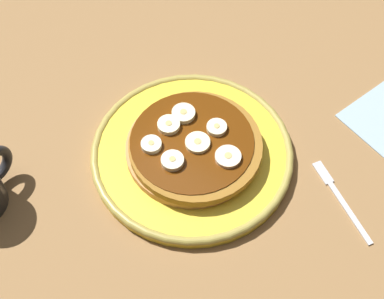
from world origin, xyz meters
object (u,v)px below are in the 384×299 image
Objects in this scene: banana_slice_2 at (167,127)px; banana_slice_6 at (151,145)px; banana_slice_1 at (228,157)px; banana_slice_3 at (217,128)px; banana_slice_4 at (183,114)px; plate at (192,153)px; banana_slice_0 at (199,142)px; fork at (339,196)px; pancake_stack at (193,148)px; banana_slice_5 at (175,162)px.

banana_slice_2 and banana_slice_6 have the same top height.
banana_slice_1 is 9.06cm from banana_slice_2.
banana_slice_2 is at bearing 125.28° from banana_slice_3.
banana_slice_4 is at bearing 75.94° from banana_slice_1.
banana_slice_4 is at bearing 98.53° from banana_slice_3.
plate is 8.32× the size of banana_slice_0.
fork is at bearing -80.81° from banana_slice_4.
pancake_stack is (-0.15, -0.27, 1.77)cm from plate.
banana_slice_1 is at bearing -127.59° from banana_slice_3.
banana_slice_1 reaches higher than plate.
banana_slice_5 is at bearing -179.10° from pancake_stack.
banana_slice_2 is (-0.36, 3.76, 3.30)cm from plate.
banana_slice_1 is at bearing 112.92° from fork.
banana_slice_3 is 7.61cm from banana_slice_5.
banana_slice_4 is at bearing -8.15° from banana_slice_2.
banana_slice_5 is 0.25× the size of fork.
banana_slice_5 is 21.58cm from fork.
plate is 2.29× the size of fork.
banana_slice_1 is 9.90cm from banana_slice_6.
banana_slice_0 is at bearing 108.54° from fork.
banana_slice_2 is 3.41cm from banana_slice_6.
banana_slice_3 is at bearing -36.03° from banana_slice_6.
banana_slice_3 and banana_slice_6 have the same top height.
banana_slice_0 is 1.03× the size of banana_slice_4.
pancake_stack is at bearing -118.63° from plate.
banana_slice_0 is 0.28× the size of fork.
banana_slice_2 is at bearing 97.12° from banana_slice_0.
banana_slice_1 is 1.15× the size of banana_slice_5.
plate is 1.80cm from pancake_stack.
banana_slice_1 is at bearing -84.56° from plate.
banana_slice_2 is (-0.21, 4.03, 1.53)cm from pancake_stack.
banana_slice_3 is (3.15, -0.62, 0.05)cm from banana_slice_0.
banana_slice_1 is at bearing -82.59° from pancake_stack.
banana_slice_6 reaches higher than fork.
plate is 8.61× the size of banana_slice_4.
banana_slice_0 is at bearing -119.88° from banana_slice_4.
banana_slice_5 and banana_slice_6 have the same top height.
banana_slice_3 is at bearing -8.93° from banana_slice_5.
banana_slice_0 is 1.09× the size of banana_slice_2.
pancake_stack is 5.39× the size of banana_slice_1.
banana_slice_4 is (2.15, 8.58, 0.08)cm from banana_slice_1.
plate is at bearing -128.50° from banana_slice_4.
banana_slice_4 is (2.43, 4.22, 0.08)cm from banana_slice_0.
banana_slice_3 is at bearing -81.47° from banana_slice_4.
banana_slice_6 is at bearing 115.52° from banana_slice_1.
fork is at bearing -73.72° from banana_slice_2.
banana_slice_5 reaches higher than banana_slice_1.
banana_slice_6 is at bearing 132.48° from pancake_stack.
banana_slice_6 is (-3.62, 3.95, 1.52)cm from pancake_stack.
banana_slice_3 is at bearing -54.72° from banana_slice_2.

